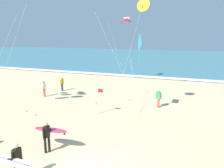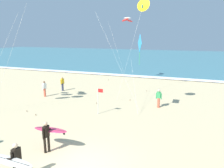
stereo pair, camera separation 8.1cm
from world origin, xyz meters
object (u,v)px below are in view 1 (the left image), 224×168
(surfer_trailing, at_px, (49,133))
(bystander_white_top, at_px, (44,89))
(bystander_yellow_top, at_px, (62,84))
(lifeguard_flag, at_px, (99,98))
(kite_diamond_cobalt_distant, at_px, (139,46))
(surfer_lead, at_px, (14,160))
(kite_arc_ivory_far, at_px, (127,20))
(kite_delta_golden_low, at_px, (143,5))
(bystander_green_top, at_px, (158,98))

(surfer_trailing, height_order, bystander_white_top, surfer_trailing)
(bystander_yellow_top, distance_m, lifeguard_flag, 8.55)
(surfer_trailing, xyz_separation_m, kite_diamond_cobalt_distant, (3.17, 6.74, 4.25))
(bystander_white_top, xyz_separation_m, lifeguard_flag, (7.09, -2.67, 0.45))
(surfer_lead, distance_m, kite_arc_ivory_far, 22.10)
(kite_delta_golden_low, bearing_deg, surfer_trailing, -113.37)
(kite_diamond_cobalt_distant, distance_m, bystander_yellow_top, 11.56)
(kite_arc_ivory_far, bearing_deg, bystander_yellow_top, -126.94)
(bystander_green_top, bearing_deg, surfer_lead, -109.09)
(surfer_lead, bearing_deg, lifeguard_flag, 90.06)
(kite_delta_golden_low, bearing_deg, lifeguard_flag, -155.37)
(bystander_white_top, relative_size, bystander_yellow_top, 1.00)
(kite_arc_ivory_far, height_order, lifeguard_flag, kite_arc_ivory_far)
(kite_arc_ivory_far, xyz_separation_m, bystander_yellow_top, (-5.26, -6.99, -7.09))
(bystander_green_top, xyz_separation_m, lifeguard_flag, (-4.13, -3.21, 0.45))
(surfer_lead, bearing_deg, kite_diamond_cobalt_distant, 72.76)
(bystander_yellow_top, relative_size, lifeguard_flag, 0.76)
(bystander_yellow_top, bearing_deg, kite_diamond_cobalt_distant, -25.35)
(surfer_lead, relative_size, bystander_green_top, 1.40)
(kite_delta_golden_low, bearing_deg, bystander_white_top, 172.49)
(surfer_lead, xyz_separation_m, lifeguard_flag, (-0.01, 8.68, 0.22))
(bystander_white_top, height_order, bystander_yellow_top, same)
(kite_delta_golden_low, height_order, kite_diamond_cobalt_distant, kite_delta_golden_low)
(bystander_green_top, xyz_separation_m, bystander_yellow_top, (-10.83, 2.08, 0.00))
(kite_arc_ivory_far, bearing_deg, bystander_green_top, -58.44)
(kite_diamond_cobalt_distant, height_order, bystander_green_top, kite_diamond_cobalt_distant)
(bystander_yellow_top, bearing_deg, surfer_lead, -64.34)
(surfer_lead, distance_m, bystander_white_top, 13.39)
(bystander_white_top, relative_size, lifeguard_flag, 0.76)
(surfer_trailing, relative_size, kite_delta_golden_low, 0.24)
(surfer_trailing, xyz_separation_m, bystander_yellow_top, (-6.46, 11.30, -0.23))
(kite_delta_golden_low, distance_m, bystander_green_top, 7.62)
(surfer_lead, height_order, kite_diamond_cobalt_distant, kite_diamond_cobalt_distant)
(kite_diamond_cobalt_distant, distance_m, bystander_green_top, 5.26)
(kite_diamond_cobalt_distant, bearing_deg, surfer_trailing, -115.21)
(surfer_trailing, bearing_deg, lifeguard_flag, 87.69)
(bystander_green_top, bearing_deg, surfer_trailing, -115.35)
(kite_diamond_cobalt_distant, xyz_separation_m, bystander_white_top, (-10.01, 1.94, -4.49))
(bystander_green_top, distance_m, bystander_yellow_top, 11.03)
(kite_delta_golden_low, relative_size, bystander_yellow_top, 5.44)
(bystander_green_top, bearing_deg, kite_delta_golden_low, -122.56)
(kite_delta_golden_low, bearing_deg, surfer_lead, -106.26)
(kite_arc_ivory_far, bearing_deg, bystander_white_top, -120.40)
(kite_diamond_cobalt_distant, distance_m, lifeguard_flag, 5.04)
(surfer_lead, bearing_deg, surfer_trailing, 95.37)
(kite_delta_golden_low, relative_size, kite_diamond_cobalt_distant, 1.41)
(kite_delta_golden_low, height_order, bystander_green_top, kite_delta_golden_low)
(bystander_white_top, bearing_deg, bystander_green_top, 2.78)
(surfer_lead, bearing_deg, kite_delta_golden_low, 73.74)
(kite_arc_ivory_far, relative_size, bystander_white_top, 5.16)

